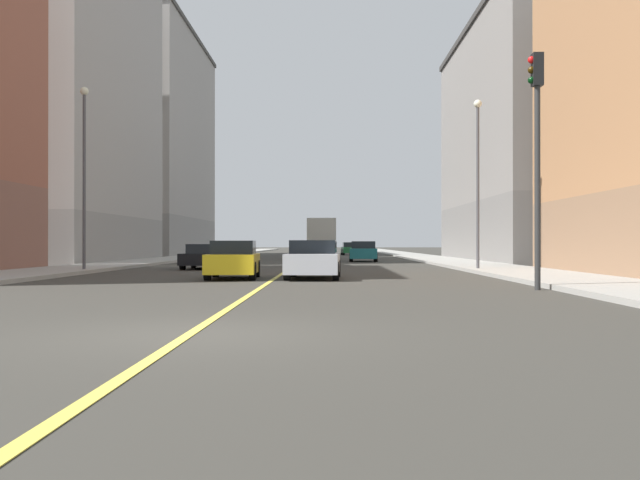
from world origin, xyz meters
TOP-DOWN VIEW (x-y plane):
  - ground_plane at (0.00, 0.00)m, footprint 400.00×400.00m
  - sidewalk_left at (9.95, 49.00)m, footprint 3.76×168.00m
  - sidewalk_right at (-9.95, 49.00)m, footprint 3.76×168.00m
  - lane_center_stripe at (0.00, 49.00)m, footprint 0.16×154.00m
  - building_left_mid at (15.89, 40.85)m, footprint 8.42×24.87m
  - building_right_midblock at (-15.89, 38.68)m, footprint 8.42×20.69m
  - building_right_distant at (-15.89, 63.83)m, footprint 8.42×24.82m
  - traffic_light_left_near at (7.65, 9.62)m, footprint 0.40×0.32m
  - street_lamp_left_near at (8.66, 22.34)m, footprint 0.36×0.36m
  - street_lamp_right_near at (-8.66, 20.86)m, footprint 0.36×0.36m
  - car_silver at (1.40, 15.82)m, footprint 2.00×4.39m
  - car_green at (4.23, 66.92)m, footprint 2.01×4.29m
  - car_teal at (4.34, 39.91)m, footprint 2.04×4.33m
  - car_black at (-4.19, 25.51)m, footprint 1.94×4.41m
  - car_red at (1.15, 58.64)m, footprint 1.97×4.24m
  - car_white at (1.21, 31.24)m, footprint 1.95×4.51m
  - car_yellow at (-1.50, 15.73)m, footprint 1.90×4.05m
  - box_truck at (1.35, 48.90)m, footprint 2.39×6.98m

SIDE VIEW (x-z plane):
  - ground_plane at x=0.00m, z-range 0.00..0.00m
  - lane_center_stripe at x=0.00m, z-range 0.00..0.01m
  - sidewalk_left at x=9.95m, z-range 0.00..0.15m
  - sidewalk_right at x=-9.95m, z-range 0.00..0.15m
  - car_black at x=-4.19m, z-range -0.01..1.23m
  - car_red at x=1.15m, z-range -0.02..1.24m
  - car_white at x=1.21m, z-range -0.02..1.24m
  - car_green at x=4.23m, z-range -0.03..1.33m
  - car_yellow at x=-1.50m, z-range -0.02..1.35m
  - car_silver at x=1.40m, z-range -0.01..1.38m
  - car_teal at x=4.34m, z-range -0.01..1.39m
  - box_truck at x=1.35m, z-range 0.07..3.31m
  - traffic_light_left_near at x=7.65m, z-range 0.92..7.41m
  - street_lamp_left_near at x=8.66m, z-range 0.92..8.52m
  - street_lamp_right_near at x=-8.66m, z-range 0.93..8.84m
  - building_left_mid at x=15.89m, z-range 0.01..16.80m
  - building_right_midblock at x=-15.89m, z-range 0.01..21.82m
  - building_right_distant at x=-15.89m, z-range 0.01..22.81m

